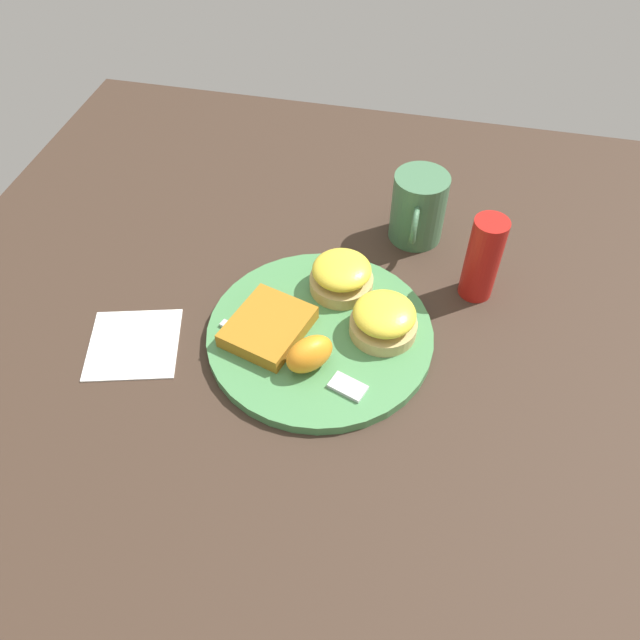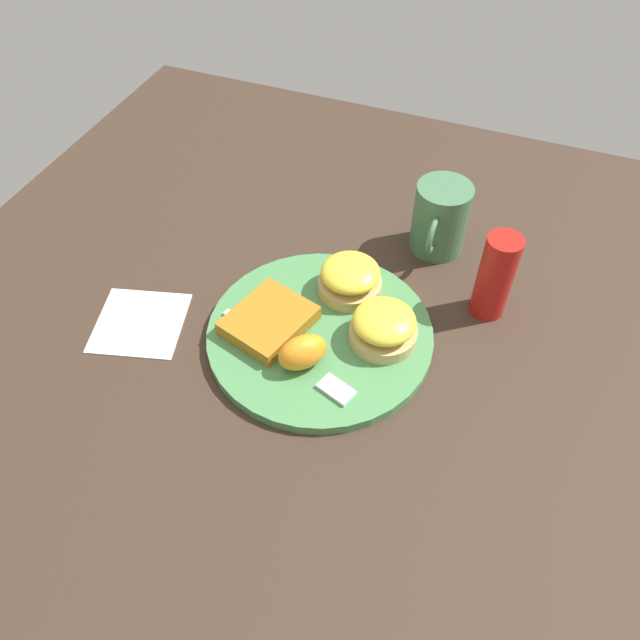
# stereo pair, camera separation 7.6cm
# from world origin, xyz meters

# --- Properties ---
(ground_plane) EXTENTS (1.10, 1.10, 0.00)m
(ground_plane) POSITION_xyz_m (0.00, 0.00, 0.00)
(ground_plane) COLOR #38281E
(plate) EXTENTS (0.28, 0.28, 0.01)m
(plate) POSITION_xyz_m (0.00, 0.00, 0.01)
(plate) COLOR #47844C
(plate) RESTS_ON ground_plane
(sandwich_benedict_left) EXTENTS (0.08, 0.08, 0.05)m
(sandwich_benedict_left) POSITION_xyz_m (-0.02, 0.08, 0.04)
(sandwich_benedict_left) COLOR tan
(sandwich_benedict_left) RESTS_ON plate
(sandwich_benedict_right) EXTENTS (0.08, 0.08, 0.05)m
(sandwich_benedict_right) POSITION_xyz_m (-0.08, 0.01, 0.04)
(sandwich_benedict_right) COLOR tan
(sandwich_benedict_right) RESTS_ON plate
(hashbrown_patty) EXTENTS (0.12, 0.11, 0.02)m
(hashbrown_patty) POSITION_xyz_m (0.02, -0.06, 0.02)
(hashbrown_patty) COLOR #A06A1B
(hashbrown_patty) RESTS_ON plate
(orange_wedge) EXTENTS (0.07, 0.07, 0.04)m
(orange_wedge) POSITION_xyz_m (0.06, -0.00, 0.04)
(orange_wedge) COLOR orange
(orange_wedge) RESTS_ON plate
(fork) EXTENTS (0.08, 0.20, 0.00)m
(fork) POSITION_xyz_m (0.05, -0.01, 0.02)
(fork) COLOR silver
(fork) RESTS_ON plate
(cup) EXTENTS (0.11, 0.08, 0.10)m
(cup) POSITION_xyz_m (-0.22, 0.09, 0.05)
(cup) COLOR #42704C
(cup) RESTS_ON ground_plane
(napkin) EXTENTS (0.14, 0.14, 0.00)m
(napkin) POSITION_xyz_m (0.06, -0.22, 0.00)
(napkin) COLOR white
(napkin) RESTS_ON ground_plane
(condiment_bottle) EXTENTS (0.04, 0.04, 0.12)m
(condiment_bottle) POSITION_xyz_m (-0.12, 0.18, 0.06)
(condiment_bottle) COLOR #B21914
(condiment_bottle) RESTS_ON ground_plane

